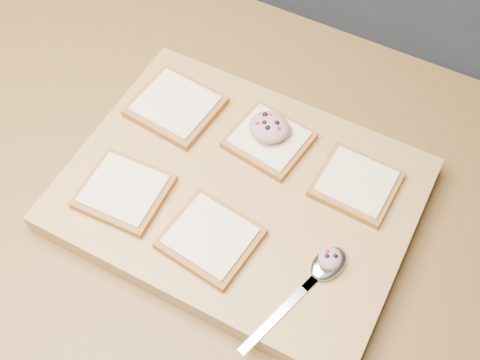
# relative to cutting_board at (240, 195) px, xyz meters

# --- Properties ---
(ground) EXTENTS (4.00, 4.00, 0.00)m
(ground) POSITION_rel_cutting_board_xyz_m (0.02, 0.02, -0.92)
(ground) COLOR #515459
(ground) RESTS_ON ground
(island_counter) EXTENTS (2.00, 0.80, 0.90)m
(island_counter) POSITION_rel_cutting_board_xyz_m (0.02, 0.02, -0.47)
(island_counter) COLOR slate
(island_counter) RESTS_ON ground
(cutting_board) EXTENTS (0.51, 0.39, 0.04)m
(cutting_board) POSITION_rel_cutting_board_xyz_m (0.00, 0.00, 0.00)
(cutting_board) COLOR tan
(cutting_board) RESTS_ON island_counter
(bread_far_left) EXTENTS (0.14, 0.13, 0.02)m
(bread_far_left) POSITION_rel_cutting_board_xyz_m (-0.16, 0.08, 0.03)
(bread_far_left) COLOR #A56D2A
(bread_far_left) RESTS_ON cutting_board
(bread_far_center) EXTENTS (0.13, 0.12, 0.02)m
(bread_far_center) POSITION_rel_cutting_board_xyz_m (0.00, 0.10, 0.03)
(bread_far_center) COLOR #A56D2A
(bread_far_center) RESTS_ON cutting_board
(bread_far_right) EXTENTS (0.12, 0.11, 0.02)m
(bread_far_right) POSITION_rel_cutting_board_xyz_m (0.15, 0.08, 0.03)
(bread_far_right) COLOR #A56D2A
(bread_far_right) RESTS_ON cutting_board
(bread_near_left) EXTENTS (0.13, 0.12, 0.02)m
(bread_near_left) POSITION_rel_cutting_board_xyz_m (-0.15, -0.09, 0.03)
(bread_near_left) COLOR #A56D2A
(bread_near_left) RESTS_ON cutting_board
(bread_near_center) EXTENTS (0.13, 0.12, 0.02)m
(bread_near_center) POSITION_rel_cutting_board_xyz_m (0.00, -0.10, 0.03)
(bread_near_center) COLOR #A56D2A
(bread_near_center) RESTS_ON cutting_board
(tuna_salad_dollop) EXTENTS (0.06, 0.06, 0.03)m
(tuna_salad_dollop) POSITION_rel_cutting_board_xyz_m (-0.00, 0.10, 0.05)
(tuna_salad_dollop) COLOR tan
(tuna_salad_dollop) RESTS_ON bread_far_center
(spoon) EXTENTS (0.08, 0.20, 0.01)m
(spoon) POSITION_rel_cutting_board_xyz_m (0.16, -0.07, 0.03)
(spoon) COLOR silver
(spoon) RESTS_ON cutting_board
(spoon_salad) EXTENTS (0.03, 0.04, 0.02)m
(spoon_salad) POSITION_rel_cutting_board_xyz_m (0.17, -0.05, 0.04)
(spoon_salad) COLOR tan
(spoon_salad) RESTS_ON spoon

